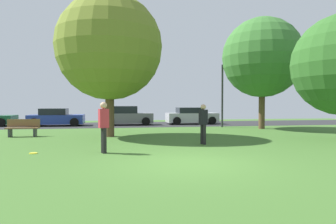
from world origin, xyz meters
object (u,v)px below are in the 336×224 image
frisbee_disc (33,153)px  parked_car_blue (56,118)px  parked_car_grey (127,116)px  parked_car_silver (191,116)px  maple_tree_far (262,58)px  park_bench (23,128)px  person_thrower (104,125)px  person_catcher (203,122)px  street_lamp_post (222,96)px  maple_tree_near (109,47)px

frisbee_disc → parked_car_blue: parked_car_blue is taller
parked_car_grey → parked_car_silver: size_ratio=0.96×
maple_tree_far → park_bench: 15.26m
person_thrower → parked_car_grey: size_ratio=0.44×
person_catcher → parked_car_grey: 12.25m
street_lamp_post → person_thrower: bearing=-128.8°
maple_tree_near → parked_car_blue: size_ratio=1.82×
person_thrower → park_bench: size_ratio=1.10×
maple_tree_near → person_catcher: maple_tree_near is taller
frisbee_disc → parked_car_blue: (-1.68, 13.13, 0.60)m
parked_car_silver → park_bench: (-10.95, -7.66, -0.18)m
person_thrower → parked_car_blue: size_ratio=0.44×
frisbee_disc → street_lamp_post: bearing=42.9°
maple_tree_far → street_lamp_post: maple_tree_far is taller
maple_tree_far → person_catcher: bearing=-132.5°
parked_car_silver → person_catcher: bearing=-102.3°
street_lamp_post → parked_car_grey: bearing=152.5°
person_catcher → park_bench: 9.43m
person_catcher → street_lamp_post: bearing=-135.9°
parked_car_blue → parked_car_grey: parked_car_grey is taller
parked_car_blue → person_catcher: bearing=-55.9°
maple_tree_far → person_catcher: maple_tree_far is taller
park_bench → parked_car_blue: bearing=-91.8°
park_bench → person_thrower: bearing=125.9°
park_bench → maple_tree_near: bearing=170.4°
maple_tree_near → park_bench: size_ratio=4.58×
parked_car_grey → person_thrower: bearing=-95.5°
maple_tree_far → person_catcher: 9.87m
maple_tree_far → parked_car_blue: maple_tree_far is taller
maple_tree_near → parked_car_blue: bearing=116.8°
parked_car_grey → maple_tree_far: bearing=-30.6°
parked_car_grey → street_lamp_post: size_ratio=0.89×
parked_car_grey → parked_car_silver: 5.36m
maple_tree_far → park_bench: maple_tree_far is taller
person_thrower → parked_car_blue: 14.06m
person_catcher → parked_car_blue: (-8.08, 11.93, -0.31)m
street_lamp_post → maple_tree_near: bearing=-148.7°
parked_car_grey → street_lamp_post: street_lamp_post is taller
parked_car_grey → parked_car_blue: bearing=-179.9°
maple_tree_far → person_thrower: 13.61m
parked_car_grey → park_bench: bearing=-126.6°
park_bench → street_lamp_post: size_ratio=0.36×
person_catcher → parked_car_grey: (-2.73, 11.94, -0.25)m
parked_car_silver → street_lamp_post: bearing=-69.6°
maple_tree_far → frisbee_disc: maple_tree_far is taller
maple_tree_near → person_catcher: bearing=-43.2°
maple_tree_near → person_thrower: bearing=-91.3°
street_lamp_post → maple_tree_far: bearing=-39.1°
person_thrower → park_bench: 7.35m
parked_car_grey → park_bench: size_ratio=2.51×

